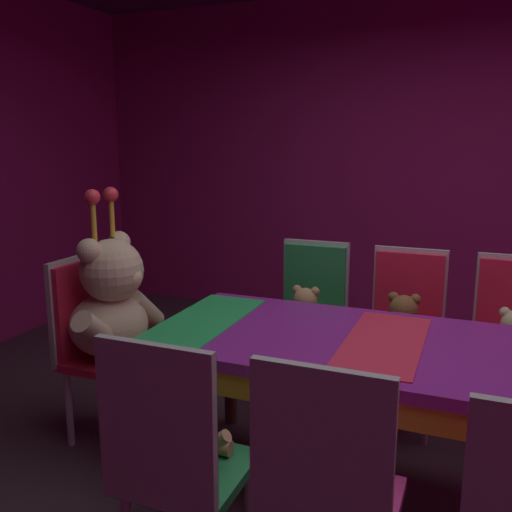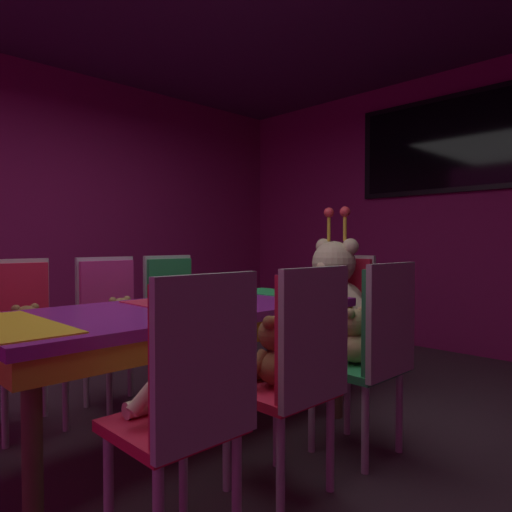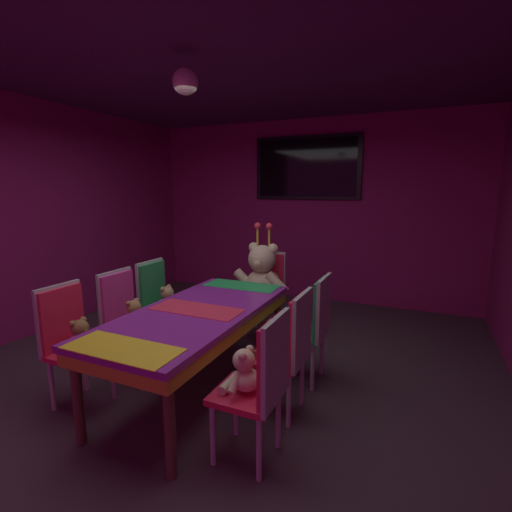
# 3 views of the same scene
# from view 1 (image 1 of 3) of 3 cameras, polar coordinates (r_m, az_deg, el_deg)

# --- Properties ---
(ground_plane) EXTENTS (7.90, 7.90, 0.00)m
(ground_plane) POSITION_cam_1_polar(r_m,az_deg,el_deg) (2.79, 12.26, -23.02)
(ground_plane) COLOR #3F2D38
(wall_right) EXTENTS (0.12, 6.40, 2.80)m
(wall_right) POSITION_cam_1_polar(r_m,az_deg,el_deg) (4.89, 18.38, 9.02)
(wall_right) COLOR #8C1959
(wall_right) RESTS_ON ground_plane
(banquet_table) EXTENTS (0.90, 2.02, 0.75)m
(banquet_table) POSITION_cam_1_polar(r_m,az_deg,el_deg) (2.48, 12.92, -10.53)
(banquet_table) COLOR purple
(banquet_table) RESTS_ON ground_plane
(chair_left_1) EXTENTS (0.42, 0.41, 0.98)m
(chair_left_1) POSITION_cam_1_polar(r_m,az_deg,el_deg) (1.78, 7.16, -21.91)
(chair_left_1) COLOR #CC338C
(chair_left_1) RESTS_ON ground_plane
(teddy_left_1) EXTENTS (0.22, 0.29, 0.27)m
(teddy_left_1) POSITION_cam_1_polar(r_m,az_deg,el_deg) (1.91, 8.34, -20.18)
(teddy_left_1) COLOR #9E7247
(teddy_left_1) RESTS_ON chair_left_1
(chair_left_2) EXTENTS (0.42, 0.41, 0.98)m
(chair_left_2) POSITION_cam_1_polar(r_m,az_deg,el_deg) (1.94, -8.81, -18.92)
(chair_left_2) COLOR #268C4C
(chair_left_2) RESTS_ON ground_plane
(teddy_left_2) EXTENTS (0.23, 0.29, 0.28)m
(teddy_left_2) POSITION_cam_1_polar(r_m,az_deg,el_deg) (2.05, -6.65, -17.59)
(teddy_left_2) COLOR tan
(teddy_left_2) RESTS_ON chair_left_2
(chair_right_1) EXTENTS (0.42, 0.41, 0.98)m
(chair_right_1) POSITION_cam_1_polar(r_m,az_deg,el_deg) (3.29, 15.12, -6.11)
(chair_right_1) COLOR red
(chair_right_1) RESTS_ON ground_plane
(teddy_right_1) EXTENTS (0.26, 0.33, 0.31)m
(teddy_right_1) POSITION_cam_1_polar(r_m,az_deg,el_deg) (3.15, 14.78, -6.95)
(teddy_right_1) COLOR brown
(teddy_right_1) RESTS_ON chair_right_1
(chair_right_2) EXTENTS (0.42, 0.41, 0.98)m
(chair_right_2) POSITION_cam_1_polar(r_m,az_deg,el_deg) (3.41, 5.72, -5.10)
(chair_right_2) COLOR #268C4C
(chair_right_2) RESTS_ON ground_plane
(teddy_right_2) EXTENTS (0.24, 0.31, 0.29)m
(teddy_right_2) POSITION_cam_1_polar(r_m,az_deg,el_deg) (3.28, 5.00, -6.00)
(teddy_right_2) COLOR tan
(teddy_right_2) RESTS_ON chair_right_2
(throne_chair) EXTENTS (0.41, 0.42, 0.98)m
(throne_chair) POSITION_cam_1_polar(r_m,az_deg,el_deg) (3.11, -16.64, -7.20)
(throne_chair) COLOR red
(throne_chair) RESTS_ON ground_plane
(king_teddy_bear) EXTENTS (0.69, 0.54, 0.89)m
(king_teddy_bear) POSITION_cam_1_polar(r_m,az_deg,el_deg) (2.97, -14.24, -5.01)
(king_teddy_bear) COLOR beige
(king_teddy_bear) RESTS_ON throne_chair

